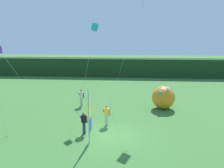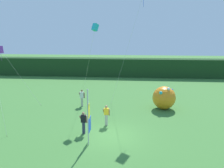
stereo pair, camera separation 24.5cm
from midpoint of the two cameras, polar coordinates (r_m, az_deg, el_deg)
ground_plane at (r=17.08m, az=0.13°, el=-12.31°), size 120.00×120.00×0.00m
distant_treeline at (r=38.96m, az=3.00°, el=4.01°), size 80.00×2.40×2.94m
banner_flag at (r=15.44m, az=-5.18°, el=-7.97°), size 0.06×1.03×3.71m
person_near_banner at (r=23.31m, az=-6.97°, el=-3.25°), size 0.55×0.48×1.67m
person_mid_field at (r=18.52m, az=-0.99°, el=-7.42°), size 0.55×0.48×1.62m
person_far_left at (r=17.16m, az=-6.47°, el=-9.11°), size 0.55×0.48×1.63m
inflatable_balloon at (r=22.87m, az=12.74°, el=-3.25°), size 2.17×2.17×2.19m
kite_blue_diamond_0 at (r=21.51m, az=7.38°, el=19.01°), size 3.36×2.12×10.74m
kite_purple_diamond_1 at (r=25.18m, az=-24.52°, el=6.71°), size 3.96×0.26×5.86m
kite_cyan_box_3 at (r=20.82m, az=-3.77°, el=13.35°), size 2.31×2.82×7.90m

